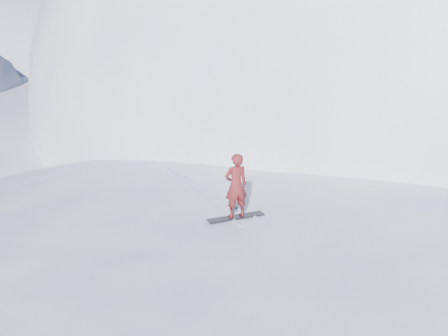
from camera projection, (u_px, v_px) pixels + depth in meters
The scene contains 8 objects.
ground at pixel (328, 334), 12.28m from camera, with size 400.00×400.00×0.00m, color white.
near_ridge at pixel (308, 273), 15.32m from camera, with size 36.00×28.00×4.80m, color white.
summit_peak at pixel (402, 114), 42.64m from camera, with size 60.00×56.00×56.00m, color white.
peak_shoulder at pixel (310, 138), 33.54m from camera, with size 28.00×24.00×18.00m, color white.
wind_bumps at pixel (273, 295), 14.05m from camera, with size 16.00×14.40×1.00m.
snowboard at pixel (236, 217), 13.27m from camera, with size 1.60×0.30×0.03m, color black.
snowboarder at pixel (236, 186), 13.03m from camera, with size 0.63×0.42×1.73m, color maroon.
board_tracks at pixel (204, 191), 15.34m from camera, with size 1.40×5.97×0.04m.
Camera 1 is at (-5.79, -9.31, 7.35)m, focal length 40.00 mm.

